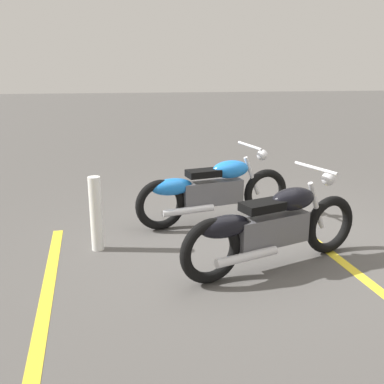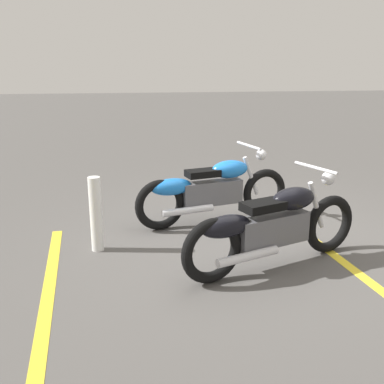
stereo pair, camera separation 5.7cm
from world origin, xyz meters
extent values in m
plane|color=#514F4C|center=(0.00, 0.00, 0.00)|extent=(60.00, 60.00, 0.00)
torus|color=black|center=(-0.33, -0.91, 0.34)|extent=(0.68, 0.26, 0.67)
torus|color=black|center=(1.19, -0.55, 0.34)|extent=(0.68, 0.26, 0.67)
cube|color=#59595E|center=(0.48, -0.72, 0.42)|extent=(0.87, 0.41, 0.32)
ellipsoid|color=blue|center=(0.21, -0.79, 0.72)|extent=(0.57, 0.39, 0.24)
ellipsoid|color=blue|center=(1.03, -0.59, 0.56)|extent=(0.60, 0.36, 0.22)
cube|color=black|center=(0.60, -0.69, 0.70)|extent=(0.48, 0.34, 0.09)
cylinder|color=silver|center=(-0.11, -0.86, 0.60)|extent=(0.27, 0.12, 0.56)
cylinder|color=silver|center=(-0.06, -0.85, 1.02)|extent=(0.18, 0.61, 0.04)
sphere|color=silver|center=(-0.25, -0.90, 0.88)|extent=(0.15, 0.15, 0.15)
cylinder|color=silver|center=(0.83, -0.49, 0.26)|extent=(0.70, 0.25, 0.09)
torus|color=black|center=(-0.65, 0.47, 0.34)|extent=(0.67, 0.33, 0.67)
torus|color=black|center=(0.82, 1.00, 0.34)|extent=(0.67, 0.33, 0.67)
cube|color=#59595E|center=(0.14, 0.75, 0.42)|extent=(0.86, 0.49, 0.32)
ellipsoid|color=black|center=(-0.12, 0.66, 0.72)|extent=(0.58, 0.44, 0.24)
ellipsoid|color=black|center=(0.67, 0.94, 0.56)|extent=(0.61, 0.41, 0.22)
cube|color=black|center=(0.26, 0.79, 0.70)|extent=(0.50, 0.37, 0.09)
cylinder|color=silver|center=(-0.43, 0.55, 0.60)|extent=(0.27, 0.14, 0.56)
cylinder|color=silver|center=(-0.38, 0.57, 1.02)|extent=(0.24, 0.60, 0.04)
sphere|color=silver|center=(-0.57, 0.50, 0.88)|extent=(0.15, 0.15, 0.15)
cylinder|color=silver|center=(0.46, 1.02, 0.26)|extent=(0.69, 0.32, 0.09)
cylinder|color=white|center=(1.97, 0.00, 0.44)|extent=(0.14, 0.14, 0.87)
cube|color=yellow|center=(-0.64, 0.03, 0.00)|extent=(0.35, 3.20, 0.01)
cube|color=yellow|center=(2.40, 0.90, 0.00)|extent=(0.35, 3.20, 0.01)
camera|label=1|loc=(1.60, 4.93, 2.08)|focal=41.76mm
camera|label=2|loc=(1.66, 4.92, 2.08)|focal=41.76mm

